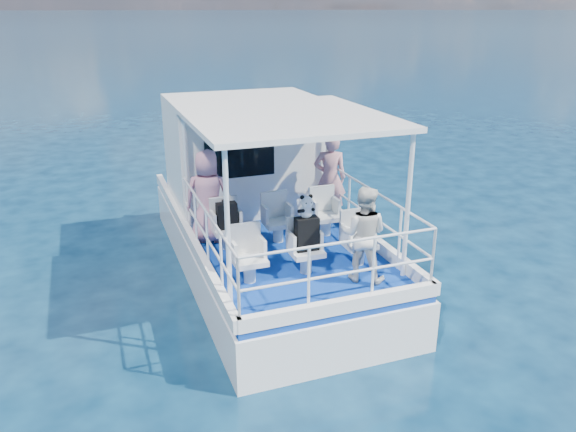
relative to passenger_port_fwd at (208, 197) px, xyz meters
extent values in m
plane|color=#071E34|center=(1.11, -0.64, -1.71)|extent=(2000.00, 2000.00, 0.00)
cube|color=white|center=(1.11, 0.36, -1.71)|extent=(3.00, 7.00, 1.60)
cube|color=navy|center=(1.11, 0.36, -0.86)|extent=(2.90, 6.90, 0.10)
cube|color=white|center=(1.11, 1.66, 0.29)|extent=(2.85, 2.00, 2.20)
cube|color=white|center=(1.11, -0.84, 1.43)|extent=(3.00, 3.20, 0.08)
cylinder|color=white|center=(-0.24, -2.34, 0.29)|extent=(0.07, 0.07, 2.20)
cylinder|color=white|center=(2.46, -2.34, 0.29)|extent=(0.07, 0.07, 2.20)
cylinder|color=white|center=(-0.24, 0.56, 0.29)|extent=(0.07, 0.07, 2.20)
cylinder|color=white|center=(2.46, 0.56, 0.29)|extent=(0.07, 0.07, 2.20)
cube|color=silver|center=(0.21, -0.44, -0.62)|extent=(0.48, 0.46, 0.38)
cube|color=silver|center=(1.11, -0.44, -0.62)|extent=(0.48, 0.46, 0.38)
cube|color=silver|center=(2.01, -0.44, -0.62)|extent=(0.48, 0.46, 0.38)
cube|color=silver|center=(0.21, -1.74, -0.62)|extent=(0.48, 0.46, 0.38)
cube|color=silver|center=(1.11, -1.74, -0.62)|extent=(0.48, 0.46, 0.38)
cube|color=silver|center=(2.01, -1.74, -0.62)|extent=(0.48, 0.46, 0.38)
imported|color=#C17D95|center=(0.00, 0.00, 0.00)|extent=(0.72, 0.62, 1.62)
imported|color=#D2888D|center=(2.36, 0.21, 0.03)|extent=(0.71, 0.58, 1.68)
imported|color=silver|center=(1.80, -2.23, -0.09)|extent=(0.89, 0.86, 1.45)
cube|color=black|center=(0.20, -0.45, -0.21)|extent=(0.33, 0.19, 0.44)
cube|color=black|center=(1.11, -1.74, -0.17)|extent=(0.35, 0.19, 0.52)
cube|color=black|center=(0.18, -0.45, 0.04)|extent=(0.10, 0.06, 0.06)
camera|label=1|loc=(-1.83, -8.97, 3.02)|focal=35.00mm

